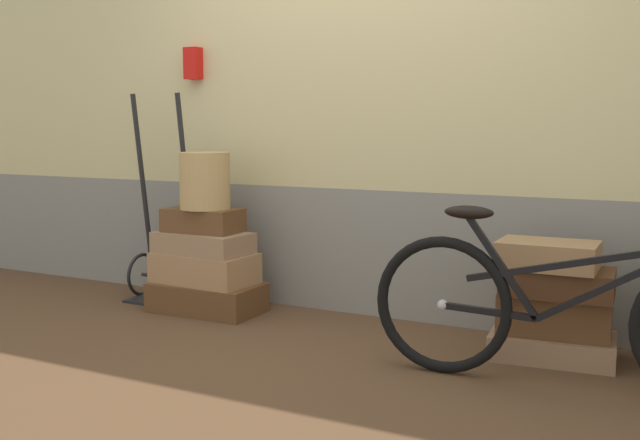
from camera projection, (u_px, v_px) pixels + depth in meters
The scene contains 13 objects.
ground at pixel (297, 353), 3.80m from camera, with size 10.12×5.20×0.06m, color #513823.
station_building at pixel (369, 64), 4.35m from camera, with size 8.12×0.74×2.94m.
suitcase_0 at pixel (207, 297), 4.51m from camera, with size 0.66×0.38×0.17m, color brown.
suitcase_1 at pixel (205, 268), 4.51m from camera, with size 0.61×0.35×0.18m, color #9E754C.
suitcase_2 at pixel (203, 243), 4.49m from camera, with size 0.57×0.32×0.13m, color #937051.
suitcase_3 at pixel (203, 220), 4.50m from camera, with size 0.46×0.26×0.14m, color brown.
suitcase_4 at pixel (552, 346), 3.61m from camera, with size 0.58×0.36×0.12m, color #937051.
suitcase_5 at pixel (555, 314), 3.60m from camera, with size 0.52×0.29×0.20m, color brown.
suitcase_6 at pixel (557, 282), 3.54m from camera, with size 0.51×0.31×0.13m, color #4C2D19.
suitcase_7 at pixel (548, 255), 3.53m from camera, with size 0.45×0.30×0.13m, color #9E754C.
wicker_basket at pixel (205, 181), 4.44m from camera, with size 0.30×0.30×0.34m, color tan.
luggage_trolley at pixel (164, 253), 4.80m from camera, with size 0.44×0.36×1.32m.
bicycle at pixel (567, 312), 3.14m from camera, with size 1.72×0.46×0.88m.
Camera 1 is at (1.82, -3.21, 1.12)m, focal length 41.89 mm.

